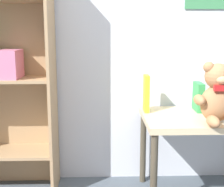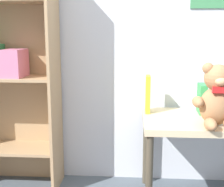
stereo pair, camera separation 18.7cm
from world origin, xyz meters
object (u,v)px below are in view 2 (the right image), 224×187
(teddy_bear, at_px, (217,98))
(book_standing_green, at_px, (202,99))
(display_table, at_px, (205,130))
(bookshelf_side, at_px, (5,60))
(book_standing_yellow, at_px, (148,94))

(teddy_bear, bearing_deg, book_standing_green, 94.30)
(display_table, distance_m, teddy_bear, 0.27)
(bookshelf_side, bearing_deg, display_table, -7.63)
(teddy_bear, height_order, book_standing_green, teddy_bear)
(book_standing_green, bearing_deg, book_standing_yellow, -177.75)
(display_table, bearing_deg, book_standing_green, 90.00)
(bookshelf_side, distance_m, book_standing_yellow, 0.93)
(teddy_bear, height_order, book_standing_yellow, teddy_bear)
(book_standing_yellow, xyz_separation_m, book_standing_green, (0.33, -0.00, -0.02))
(display_table, relative_size, teddy_bear, 2.15)
(teddy_bear, xyz_separation_m, book_standing_yellow, (-0.35, 0.27, -0.04))
(book_standing_yellow, bearing_deg, teddy_bear, -36.17)
(teddy_bear, relative_size, book_standing_yellow, 1.46)
(teddy_bear, distance_m, book_standing_green, 0.27)
(teddy_bear, distance_m, book_standing_yellow, 0.44)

